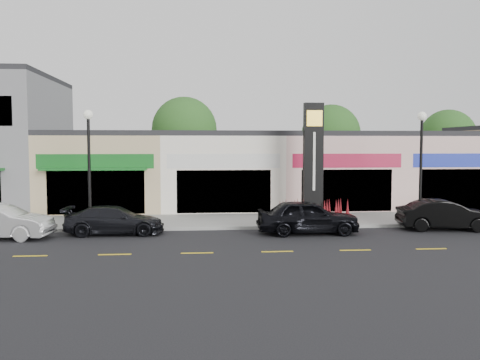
{
  "coord_description": "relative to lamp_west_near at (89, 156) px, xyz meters",
  "views": [
    {
      "loc": [
        -2.97,
        -21.62,
        4.02
      ],
      "look_at": [
        -0.82,
        4.0,
        2.21
      ],
      "focal_mm": 38.0,
      "sensor_mm": 36.0,
      "label": 1
    }
  ],
  "objects": [
    {
      "name": "shop_beige",
      "position": [
        -0.5,
        8.96,
        -1.08
      ],
      "size": [
        7.0,
        10.85,
        4.8
      ],
      "color": "tan",
      "rests_on": "ground"
    },
    {
      "name": "car_dark_sedan",
      "position": [
        1.32,
        -1.22,
        -2.84
      ],
      "size": [
        1.82,
        4.4,
        1.27
      ],
      "primitive_type": "imported",
      "rotation": [
        0.0,
        0.0,
        1.56
      ],
      "color": "black",
      "rests_on": "ground"
    },
    {
      "name": "tree_rear_mid",
      "position": [
        16.0,
        17.0,
        1.41
      ],
      "size": [
        4.8,
        4.8,
        7.29
      ],
      "color": "#382619",
      "rests_on": "ground"
    },
    {
      "name": "ground",
      "position": [
        8.0,
        -2.5,
        -3.48
      ],
      "size": [
        120.0,
        120.0,
        0.0
      ],
      "primitive_type": "plane",
      "color": "black",
      "rests_on": "ground"
    },
    {
      "name": "tree_rear_west",
      "position": [
        4.0,
        17.0,
        1.74
      ],
      "size": [
        5.2,
        5.2,
        7.83
      ],
      "color": "#382619",
      "rests_on": "ground"
    },
    {
      "name": "curb",
      "position": [
        8.0,
        -0.4,
        -3.4
      ],
      "size": [
        52.0,
        0.2,
        0.15
      ],
      "primitive_type": "cube",
      "color": "gray",
      "rests_on": "ground"
    },
    {
      "name": "shop_pink_w",
      "position": [
        13.5,
        8.97,
        -1.08
      ],
      "size": [
        7.0,
        10.01,
        4.8
      ],
      "color": "beige",
      "rests_on": "ground"
    },
    {
      "name": "lamp_west_near",
      "position": [
        0.0,
        0.0,
        0.0
      ],
      "size": [
        0.44,
        0.44,
        5.47
      ],
      "color": "black",
      "rests_on": "sidewalk"
    },
    {
      "name": "sidewalk",
      "position": [
        8.0,
        1.85,
        -3.4
      ],
      "size": [
        52.0,
        4.3,
        0.15
      ],
      "primitive_type": "cube",
      "color": "gray",
      "rests_on": "ground"
    },
    {
      "name": "shop_cream",
      "position": [
        6.5,
        8.97,
        -1.08
      ],
      "size": [
        7.0,
        10.01,
        4.8
      ],
      "color": "white",
      "rests_on": "ground"
    },
    {
      "name": "car_black_sedan",
      "position": [
        9.96,
        -1.82,
        -2.7
      ],
      "size": [
        1.85,
        4.56,
        1.55
      ],
      "primitive_type": "imported",
      "rotation": [
        0.0,
        0.0,
        1.57
      ],
      "color": "black",
      "rests_on": "ground"
    },
    {
      "name": "lamp_east_near",
      "position": [
        16.0,
        0.0,
        0.0
      ],
      "size": [
        0.44,
        0.44,
        5.47
      ],
      "color": "black",
      "rests_on": "sidewalk"
    },
    {
      "name": "car_black_conv",
      "position": [
        16.63,
        -1.36,
        -2.76
      ],
      "size": [
        2.05,
        4.48,
        1.43
      ],
      "primitive_type": "imported",
      "rotation": [
        0.0,
        0.0,
        1.44
      ],
      "color": "black",
      "rests_on": "ground"
    },
    {
      "name": "tree_rear_east",
      "position": [
        26.0,
        17.0,
        1.15
      ],
      "size": [
        4.6,
        4.6,
        6.94
      ],
      "color": "#382619",
      "rests_on": "ground"
    },
    {
      "name": "pylon_sign",
      "position": [
        11.0,
        1.7,
        -1.2
      ],
      "size": [
        4.2,
        1.3,
        6.0
      ],
      "color": "#5E1210",
      "rests_on": "sidewalk"
    },
    {
      "name": "shop_pink_e",
      "position": [
        20.5,
        8.97,
        -1.08
      ],
      "size": [
        7.0,
        10.01,
        4.8
      ],
      "color": "beige",
      "rests_on": "ground"
    }
  ]
}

